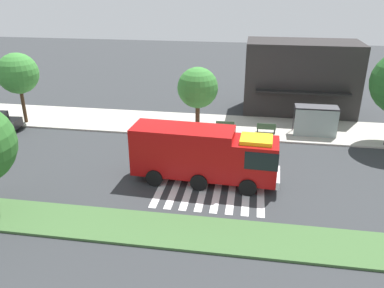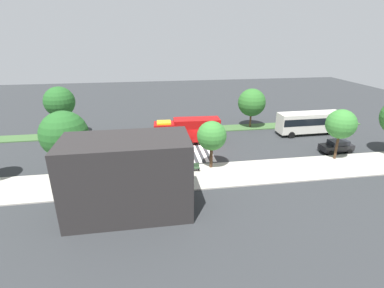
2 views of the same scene
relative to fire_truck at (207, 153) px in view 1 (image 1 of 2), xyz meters
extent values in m
plane|color=#2D3033|center=(-1.53, 1.59, -2.04)|extent=(120.00, 120.00, 0.00)
cube|color=#ADA89E|center=(-1.53, 10.44, -1.97)|extent=(60.00, 5.90, 0.14)
cube|color=#3D6033|center=(-1.53, -5.81, -1.97)|extent=(60.00, 3.00, 0.14)
cube|color=silver|center=(-2.75, 1.59, -2.03)|extent=(0.45, 10.62, 0.01)
cube|color=silver|center=(-1.85, 1.59, -2.03)|extent=(0.45, 10.62, 0.01)
cube|color=silver|center=(-0.95, 1.59, -2.03)|extent=(0.45, 10.62, 0.01)
cube|color=silver|center=(-0.05, 1.59, -2.03)|extent=(0.45, 10.62, 0.01)
cube|color=silver|center=(0.85, 1.59, -2.03)|extent=(0.45, 10.62, 0.01)
cube|color=silver|center=(1.75, 1.59, -2.03)|extent=(0.45, 10.62, 0.01)
cube|color=silver|center=(2.65, 1.59, -2.03)|extent=(0.45, 10.62, 0.01)
cube|color=silver|center=(3.55, 1.59, -2.03)|extent=(0.45, 10.62, 0.01)
cube|color=#A50C0C|center=(3.07, -0.15, -0.18)|extent=(2.90, 2.57, 2.61)
cube|color=#A50C0C|center=(-1.57, 0.08, 0.08)|extent=(6.61, 2.76, 3.13)
cube|color=black|center=(3.49, -0.17, 0.34)|extent=(2.13, 2.56, 1.15)
cube|color=silver|center=(4.57, -0.23, -1.24)|extent=(0.36, 2.45, 0.50)
cube|color=yellow|center=(3.07, -0.15, 1.25)|extent=(2.03, 1.80, 0.24)
cylinder|color=black|center=(2.86, 1.08, -1.49)|extent=(1.11, 0.35, 1.10)
cylinder|color=black|center=(2.74, -1.36, -1.49)|extent=(1.11, 0.35, 1.10)
cylinder|color=black|center=(-3.13, 1.38, -1.49)|extent=(1.11, 0.35, 1.10)
cylinder|color=black|center=(-3.25, -1.06, -1.49)|extent=(1.11, 0.35, 1.10)
cylinder|color=black|center=(-0.21, 1.23, -1.49)|extent=(1.11, 0.35, 1.10)
cylinder|color=black|center=(-0.33, -1.20, -1.49)|extent=(1.11, 0.35, 1.10)
cylinder|color=black|center=(-18.14, 7.28, -1.72)|extent=(0.65, 0.26, 0.64)
cylinder|color=black|center=(-18.03, 5.47, -1.72)|extent=(0.65, 0.26, 0.64)
cube|color=#4C4C51|center=(8.01, 9.56, 0.50)|extent=(3.50, 1.40, 0.12)
cube|color=#8C9E99|center=(8.01, 8.90, -0.70)|extent=(3.50, 0.08, 2.40)
cylinder|color=#333338|center=(6.31, 10.21, -0.70)|extent=(0.08, 0.08, 2.40)
cylinder|color=#333338|center=(9.71, 10.21, -0.70)|extent=(0.08, 0.08, 2.40)
cube|color=#2D472D|center=(4.01, 9.26, -1.49)|extent=(1.60, 0.50, 0.08)
cube|color=#2D472D|center=(4.01, 9.04, -1.22)|extent=(1.60, 0.06, 0.45)
cube|color=black|center=(3.29, 9.26, -1.71)|extent=(0.08, 0.45, 0.37)
cube|color=black|center=(4.73, 9.26, -1.71)|extent=(0.08, 0.45, 0.37)
cube|color=#2D472D|center=(0.49, 9.26, -1.49)|extent=(1.60, 0.50, 0.08)
cube|color=#2D472D|center=(0.49, 9.04, -1.22)|extent=(1.60, 0.06, 0.45)
cube|color=black|center=(-0.23, 9.26, -1.71)|extent=(0.08, 0.45, 0.37)
cube|color=black|center=(1.21, 9.26, -1.71)|extent=(0.08, 0.45, 0.37)
cube|color=#282626|center=(7.18, 16.05, 1.43)|extent=(10.61, 5.31, 6.94)
cube|color=black|center=(7.18, 12.99, 0.76)|extent=(8.49, 0.80, 0.16)
cylinder|color=#47301E|center=(-17.87, 8.49, -0.25)|extent=(0.32, 0.32, 3.29)
sphere|color=#387F33|center=(-17.87, 8.49, 2.65)|extent=(3.58, 3.58, 3.58)
cylinder|color=#47301E|center=(-1.84, 8.49, -0.53)|extent=(0.37, 0.37, 2.74)
sphere|color=#387F33|center=(-1.84, 8.49, 2.03)|extent=(3.39, 3.39, 3.39)
camera|label=1|loc=(2.65, -22.47, 10.31)|focal=36.28mm
camera|label=2|loc=(5.13, 38.39, 12.93)|focal=26.73mm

